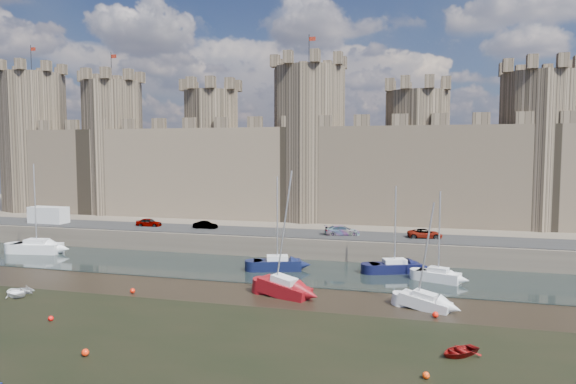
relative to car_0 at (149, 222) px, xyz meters
name	(u,v)px	position (x,y,z in m)	size (l,w,h in m)	color
ground	(119,349)	(17.66, -34.41, -3.09)	(160.00, 160.00, 0.00)	black
water_channel	(243,268)	(17.66, -10.41, -3.05)	(160.00, 12.00, 0.08)	black
quay	(312,217)	(17.66, 25.59, -1.84)	(160.00, 60.00, 2.50)	#4C443A
road	(270,232)	(17.66, -0.41, -0.54)	(160.00, 7.00, 0.10)	black
castle	(292,160)	(17.02, 13.59, 8.58)	(108.50, 11.00, 29.00)	#42382B
car_0	(149,222)	(0.00, 0.00, 0.00)	(1.40, 3.49, 1.19)	gray
car_1	(205,225)	(8.46, 0.05, -0.06)	(1.14, 3.26, 1.08)	gray
car_2	(342,231)	(27.07, -0.43, 0.03)	(1.76, 4.32, 1.25)	gray
car_3	(425,234)	(37.05, -0.02, -0.02)	(1.90, 4.12, 1.15)	gray
van	(49,215)	(-15.70, -0.91, 0.62)	(5.58, 2.23, 2.43)	silver
sailboat_0	(37,247)	(-10.48, -9.40, -2.23)	(6.33, 3.22, 11.30)	silver
sailboat_1	(277,264)	(21.62, -10.53, -2.29)	(5.46, 3.48, 10.21)	black
sailboat_2	(438,275)	(38.39, -11.07, -2.35)	(4.47, 2.89, 8.99)	silver
sailboat_3	(395,266)	(33.98, -8.31, -2.36)	(5.66, 3.80, 9.26)	black
sailboat_4	(284,287)	(24.93, -19.78, -2.28)	(5.19, 3.32, 11.32)	maroon
sailboat_5	(425,301)	(37.12, -20.30, -2.43)	(4.42, 2.87, 8.89)	silver
dinghy_3	(27,290)	(2.12, -25.08, -2.71)	(1.27, 0.78, 1.48)	beige
dinghy_4	(459,351)	(39.24, -29.75, -2.81)	(1.97, 0.57, 2.75)	maroon
dinghy_6	(16,292)	(1.50, -25.76, -2.77)	(2.24, 0.65, 3.14)	white
buoy_0	(51,318)	(9.42, -30.84, -2.89)	(0.41, 0.41, 0.41)	#FF0F0B
buoy_1	(133,291)	(11.26, -22.41, -2.86)	(0.47, 0.47, 0.47)	red
buoy_3	(435,315)	(37.91, -22.41, -2.85)	(0.49, 0.49, 0.49)	#FC1A0B
buoy_4	(85,353)	(16.28, -35.98, -2.86)	(0.47, 0.47, 0.47)	#FF2C0B
buoy_5	(426,375)	(37.19, -33.77, -2.89)	(0.42, 0.42, 0.42)	#FF400B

